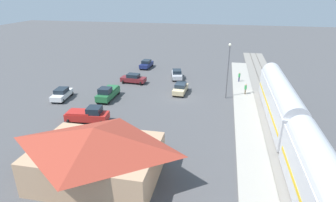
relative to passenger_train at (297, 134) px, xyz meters
name	(u,v)px	position (x,y,z in m)	size (l,w,h in m)	color
ground_plane	(180,96)	(14.00, -15.22, -2.86)	(200.00, 200.00, 0.00)	#4C4C4F
railway_track	(271,102)	(0.00, -15.22, -2.76)	(4.80, 70.00, 0.30)	gray
platform	(244,100)	(4.00, -15.22, -2.71)	(3.20, 46.00, 0.30)	#A8A399
passenger_train	(297,134)	(0.00, 0.00, 0.00)	(2.93, 39.01, 4.98)	silver
station_building	(96,153)	(18.00, 6.78, -0.18)	(11.51, 8.31, 5.14)	tan
pedestrian_on_platform	(239,76)	(4.51, -24.00, -1.58)	(0.36, 0.36, 1.71)	#23284C
pedestrian_waiting_far	(246,88)	(3.77, -17.40, -1.58)	(0.36, 0.36, 1.71)	brown
pickup_red	(88,115)	(24.18, -3.61, -1.83)	(5.57, 2.90, 2.14)	red
pickup_green	(108,93)	(24.90, -11.74, -1.83)	(1.98, 5.41, 2.14)	#236638
sedan_white	(62,94)	(31.93, -10.30, -1.98)	(2.35, 4.68, 1.74)	white
sedan_silver	(177,74)	(16.12, -24.35, -1.98)	(2.76, 4.79, 1.74)	silver
sedan_navy	(146,64)	(23.97, -30.78, -1.98)	(2.10, 4.60, 1.74)	navy
sedan_tan	(181,88)	(14.16, -16.52, -1.98)	(2.07, 4.59, 1.74)	#C6B284
sedan_maroon	(133,78)	(23.47, -20.13, -1.98)	(4.61, 2.49, 1.74)	maroon
light_pole_near_platform	(228,65)	(6.80, -15.77, 2.50)	(0.44, 0.44, 8.64)	#515156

